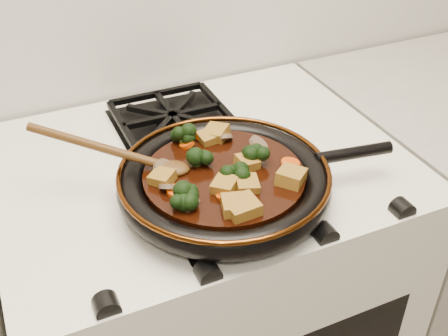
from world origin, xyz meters
name	(u,v)px	position (x,y,z in m)	size (l,w,h in m)	color
stove	(204,318)	(0.00, 1.69, 0.45)	(0.76, 0.60, 0.90)	white
burner_grate_front	(230,196)	(0.00, 1.55, 0.91)	(0.23, 0.23, 0.03)	black
burner_grate_back	(173,119)	(0.00, 1.83, 0.91)	(0.23, 0.23, 0.03)	black
skillet	(225,181)	(-0.01, 1.56, 0.94)	(0.48, 0.36, 0.05)	black
braising_sauce	(224,178)	(-0.01, 1.56, 0.95)	(0.27, 0.27, 0.02)	black
tofu_cube_0	(247,185)	(0.01, 1.51, 0.97)	(0.03, 0.04, 0.02)	olive
tofu_cube_1	(162,178)	(-0.11, 1.58, 0.97)	(0.04, 0.03, 0.02)	olive
tofu_cube_2	(236,206)	(-0.03, 1.46, 0.97)	(0.04, 0.04, 0.02)	olive
tofu_cube_3	(208,138)	(0.01, 1.66, 0.97)	(0.03, 0.03, 0.02)	olive
tofu_cube_4	(247,163)	(0.04, 1.56, 0.97)	(0.04, 0.03, 0.02)	olive
tofu_cube_5	(216,133)	(0.02, 1.67, 0.97)	(0.04, 0.04, 0.02)	olive
tofu_cube_6	(225,186)	(-0.03, 1.52, 0.97)	(0.04, 0.04, 0.02)	olive
tofu_cube_7	(242,208)	(-0.02, 1.46, 0.97)	(0.04, 0.05, 0.02)	olive
tofu_cube_8	(291,177)	(0.08, 1.49, 0.97)	(0.04, 0.04, 0.02)	olive
broccoli_floret_0	(183,138)	(-0.04, 1.67, 0.97)	(0.06, 0.06, 0.05)	black
broccoli_floret_1	(192,202)	(-0.09, 1.50, 0.97)	(0.06, 0.06, 0.05)	black
broccoli_floret_2	(177,201)	(-0.11, 1.51, 0.97)	(0.06, 0.06, 0.05)	black
broccoli_floret_3	(256,159)	(0.05, 1.56, 0.97)	(0.06, 0.06, 0.05)	black
broccoli_floret_4	(252,157)	(0.05, 1.57, 0.97)	(0.06, 0.06, 0.05)	black
broccoli_floret_5	(237,177)	(0.00, 1.53, 0.97)	(0.06, 0.06, 0.05)	black
broccoli_floret_6	(197,160)	(-0.04, 1.60, 0.97)	(0.06, 0.06, 0.05)	black
carrot_coin_0	(225,195)	(-0.03, 1.50, 0.96)	(0.03, 0.03, 0.01)	#CC3E05
carrot_coin_1	(187,144)	(-0.03, 1.66, 0.96)	(0.03, 0.03, 0.01)	#CC3E05
carrot_coin_2	(176,191)	(-0.10, 1.54, 0.96)	(0.03, 0.03, 0.01)	#CC3E05
carrot_coin_3	(203,136)	(0.00, 1.67, 0.96)	(0.03, 0.03, 0.01)	#CC3E05
carrot_coin_4	(290,164)	(0.10, 1.53, 0.96)	(0.03, 0.03, 0.01)	#CC3E05
mushroom_slice_0	(259,144)	(0.08, 1.60, 0.97)	(0.04, 0.04, 0.01)	brown
mushroom_slice_1	(164,170)	(-0.10, 1.60, 0.97)	(0.04, 0.04, 0.01)	brown
mushroom_slice_2	(224,138)	(0.03, 1.65, 0.97)	(0.03, 0.03, 0.01)	brown
mushroom_slice_3	(169,187)	(-0.11, 1.55, 0.97)	(0.03, 0.03, 0.01)	brown
mushroom_slice_4	(189,202)	(-0.09, 1.50, 0.97)	(0.04, 0.04, 0.01)	brown
wooden_spoon	(131,156)	(-0.14, 1.64, 0.98)	(0.15, 0.11, 0.25)	#4B2D10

